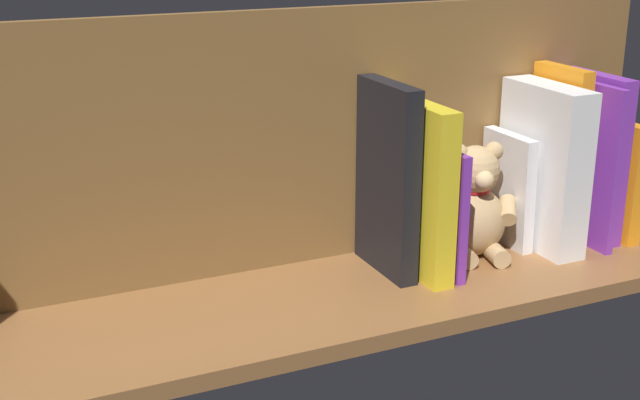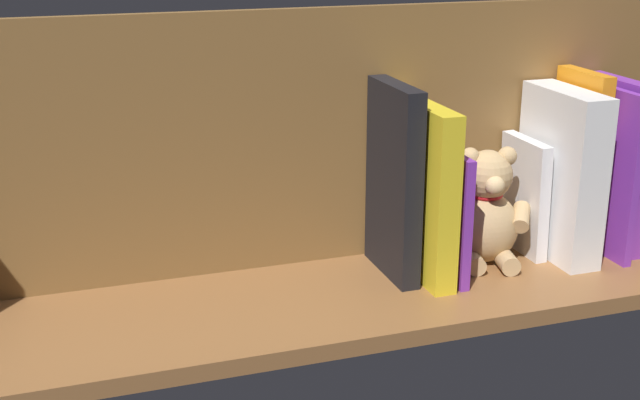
% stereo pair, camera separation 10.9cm
% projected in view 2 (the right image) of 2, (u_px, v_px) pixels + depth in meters
% --- Properties ---
extents(ground_plane, '(1.17, 0.28, 0.02)m').
position_uv_depth(ground_plane, '(320.00, 301.00, 1.13)').
color(ground_plane, brown).
extents(shelf_back_panel, '(1.17, 0.02, 0.36)m').
position_uv_depth(shelf_back_panel, '(293.00, 141.00, 1.18)').
color(shelf_back_panel, brown).
rests_on(shelf_back_panel, ground_plane).
extents(book_0, '(0.03, 0.15, 0.18)m').
position_uv_depth(book_0, '(631.00, 185.00, 1.28)').
color(book_0, orange).
rests_on(book_0, ground_plane).
extents(book_1, '(0.03, 0.14, 0.25)m').
position_uv_depth(book_1, '(613.00, 164.00, 1.26)').
color(book_1, purple).
rests_on(book_1, ground_plane).
extents(book_2, '(0.01, 0.16, 0.24)m').
position_uv_depth(book_2, '(602.00, 169.00, 1.24)').
color(book_2, purple).
rests_on(book_2, ground_plane).
extents(book_3, '(0.02, 0.11, 0.26)m').
position_uv_depth(book_3, '(578.00, 160.00, 1.26)').
color(book_3, orange).
rests_on(book_3, ground_plane).
extents(dictionary_thick_white, '(0.05, 0.16, 0.24)m').
position_uv_depth(dictionary_thick_white, '(561.00, 174.00, 1.22)').
color(dictionary_thick_white, white).
rests_on(dictionary_thick_white, ground_plane).
extents(book_4, '(0.02, 0.11, 0.17)m').
position_uv_depth(book_4, '(524.00, 196.00, 1.25)').
color(book_4, silver).
rests_on(book_4, ground_plane).
extents(teddy_bear, '(0.13, 0.12, 0.17)m').
position_uv_depth(teddy_bear, '(486.00, 212.00, 1.21)').
color(teddy_bear, tan).
rests_on(teddy_bear, ground_plane).
extents(book_5, '(0.01, 0.16, 0.18)m').
position_uv_depth(book_5, '(441.00, 209.00, 1.18)').
color(book_5, purple).
rests_on(book_5, ground_plane).
extents(book_6, '(0.03, 0.16, 0.24)m').
position_uv_depth(book_6, '(423.00, 191.00, 1.16)').
color(book_6, yellow).
rests_on(book_6, ground_plane).
extents(book_7, '(0.03, 0.14, 0.26)m').
position_uv_depth(book_7, '(394.00, 181.00, 1.16)').
color(book_7, black).
rests_on(book_7, ground_plane).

